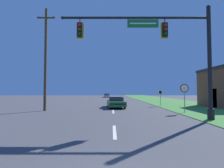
{
  "coord_description": "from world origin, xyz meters",
  "views": [
    {
      "loc": [
        -0.11,
        -2.24,
        1.88
      ],
      "look_at": [
        0.0,
        31.7,
        3.32
      ],
      "focal_mm": 28.0,
      "sensor_mm": 36.0,
      "label": 1
    }
  ],
  "objects_px": {
    "signal_mast": "(171,49)",
    "far_car": "(106,95)",
    "car_ahead": "(115,102)",
    "stop_sign": "(184,92)",
    "utility_pole_near": "(45,58)",
    "route_sign_post": "(160,94)"
  },
  "relations": [
    {
      "from": "signal_mast",
      "to": "far_car",
      "type": "xyz_separation_m",
      "value": [
        -5.59,
        43.26,
        -4.11
      ]
    },
    {
      "from": "car_ahead",
      "to": "stop_sign",
      "type": "xyz_separation_m",
      "value": [
        5.95,
        -5.12,
        1.26
      ]
    },
    {
      "from": "stop_sign",
      "to": "utility_pole_near",
      "type": "relative_size",
      "value": 0.25
    },
    {
      "from": "signal_mast",
      "to": "car_ahead",
      "type": "xyz_separation_m",
      "value": [
        -3.56,
        8.96,
        -4.11
      ]
    },
    {
      "from": "far_car",
      "to": "utility_pole_near",
      "type": "bearing_deg",
      "value": -97.46
    },
    {
      "from": "signal_mast",
      "to": "stop_sign",
      "type": "relative_size",
      "value": 4.07
    },
    {
      "from": "far_car",
      "to": "utility_pole_near",
      "type": "height_order",
      "value": "utility_pole_near"
    },
    {
      "from": "signal_mast",
      "to": "car_ahead",
      "type": "bearing_deg",
      "value": 111.7
    },
    {
      "from": "far_car",
      "to": "stop_sign",
      "type": "distance_m",
      "value": 40.25
    },
    {
      "from": "route_sign_post",
      "to": "utility_pole_near",
      "type": "bearing_deg",
      "value": -157.41
    },
    {
      "from": "car_ahead",
      "to": "route_sign_post",
      "type": "height_order",
      "value": "route_sign_post"
    },
    {
      "from": "utility_pole_near",
      "to": "car_ahead",
      "type": "bearing_deg",
      "value": 26.47
    },
    {
      "from": "car_ahead",
      "to": "far_car",
      "type": "bearing_deg",
      "value": 93.39
    },
    {
      "from": "signal_mast",
      "to": "utility_pole_near",
      "type": "relative_size",
      "value": 1.01
    },
    {
      "from": "signal_mast",
      "to": "route_sign_post",
      "type": "relative_size",
      "value": 5.01
    },
    {
      "from": "signal_mast",
      "to": "route_sign_post",
      "type": "xyz_separation_m",
      "value": [
        2.18,
        10.77,
        -3.19
      ]
    },
    {
      "from": "stop_sign",
      "to": "route_sign_post",
      "type": "relative_size",
      "value": 1.23
    },
    {
      "from": "car_ahead",
      "to": "far_car",
      "type": "xyz_separation_m",
      "value": [
        -2.03,
        34.31,
        -0.0
      ]
    },
    {
      "from": "signal_mast",
      "to": "stop_sign",
      "type": "bearing_deg",
      "value": 58.09
    },
    {
      "from": "signal_mast",
      "to": "stop_sign",
      "type": "height_order",
      "value": "signal_mast"
    },
    {
      "from": "route_sign_post",
      "to": "utility_pole_near",
      "type": "relative_size",
      "value": 0.2
    },
    {
      "from": "route_sign_post",
      "to": "signal_mast",
      "type": "bearing_deg",
      "value": -101.45
    }
  ]
}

